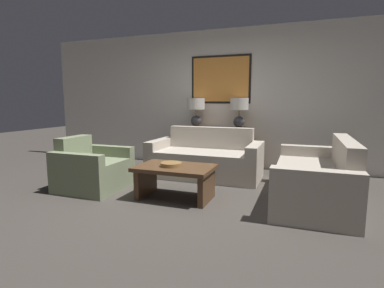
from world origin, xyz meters
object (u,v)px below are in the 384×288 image
object	(u,v)px
table_lamp_right	(239,109)
coffee_table	(175,175)
table_lamp_left	(196,109)
couch_by_back_wall	(205,160)
console_table	(217,148)
decorative_bowl	(171,164)
couch_by_side	(316,180)
armchair_near_back_wall	(92,170)

from	to	relation	value
table_lamp_right	coffee_table	distance (m)	2.19
table_lamp_left	couch_by_back_wall	xyz separation A→B (m)	(0.42, -0.71, -0.85)
console_table	decorative_bowl	xyz separation A→B (m)	(-0.06, -2.00, 0.08)
couch_by_side	coffee_table	distance (m)	1.81
armchair_near_back_wall	couch_by_side	bearing A→B (deg)	9.34
console_table	table_lamp_right	world-z (taller)	table_lamp_right
console_table	couch_by_back_wall	distance (m)	0.71
console_table	couch_by_back_wall	xyz separation A→B (m)	(0.00, -0.71, -0.10)
table_lamp_left	coffee_table	world-z (taller)	table_lamp_left
couch_by_side	decorative_bowl	xyz separation A→B (m)	(-1.79, -0.51, 0.18)
couch_by_back_wall	armchair_near_back_wall	bearing A→B (deg)	-135.89
armchair_near_back_wall	console_table	bearing A→B (deg)	56.28
console_table	couch_by_side	world-z (taller)	couch_by_side
table_lamp_left	coffee_table	size ratio (longest dim) A/B	0.56
decorative_bowl	couch_by_side	bearing A→B (deg)	15.87
coffee_table	table_lamp_right	bearing A→B (deg)	77.42
couch_by_back_wall	armchair_near_back_wall	xyz separation A→B (m)	(-1.33, -1.29, -0.01)
couch_by_back_wall	coffee_table	distance (m)	1.27
couch_by_back_wall	couch_by_side	distance (m)	1.90
couch_by_back_wall	decorative_bowl	size ratio (longest dim) A/B	6.62
console_table	decorative_bowl	distance (m)	2.01
table_lamp_right	coffee_table	size ratio (longest dim) A/B	0.56
table_lamp_left	decorative_bowl	world-z (taller)	table_lamp_left
coffee_table	couch_by_back_wall	bearing A→B (deg)	89.19
couch_by_side	coffee_table	size ratio (longest dim) A/B	1.85
table_lamp_right	armchair_near_back_wall	xyz separation A→B (m)	(-1.76, -2.00, -0.86)
console_table	couch_by_side	xyz separation A→B (m)	(1.73, -1.50, -0.10)
table_lamp_right	decorative_bowl	xyz separation A→B (m)	(-0.48, -2.00, -0.67)
couch_by_side	decorative_bowl	size ratio (longest dim) A/B	6.62
couch_by_side	coffee_table	world-z (taller)	couch_by_side
table_lamp_left	couch_by_side	distance (m)	2.75
console_table	table_lamp_left	world-z (taller)	table_lamp_left
couch_by_back_wall	decorative_bowl	bearing A→B (deg)	-92.61
decorative_bowl	console_table	bearing A→B (deg)	88.31
table_lamp_left	coffee_table	distance (m)	2.18
table_lamp_right	armchair_near_back_wall	size ratio (longest dim) A/B	0.65
couch_by_back_wall	couch_by_side	size ratio (longest dim) A/B	1.00
couch_by_side	couch_by_back_wall	bearing A→B (deg)	155.41
table_lamp_left	decorative_bowl	bearing A→B (deg)	-79.70
decorative_bowl	coffee_table	bearing A→B (deg)	34.04
table_lamp_left	couch_by_side	bearing A→B (deg)	-34.83
table_lamp_left	couch_by_side	xyz separation A→B (m)	(2.15, -1.50, -0.85)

